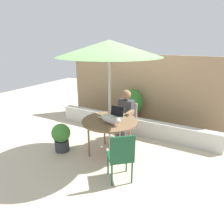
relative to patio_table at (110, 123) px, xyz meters
The scene contains 12 objects.
ground_plane 0.69m from the patio_table, ahead, with size 14.00×14.00×0.00m, color beige.
fence_back 2.04m from the patio_table, 90.00° to the left, with size 4.72×0.08×1.93m, color #937756.
planter_wall_low 1.27m from the patio_table, 90.00° to the left, with size 4.25×0.20×0.42m, color beige.
patio_table is the anchor object (origin of this frame).
patio_umbrella 1.45m from the patio_table, ahead, with size 1.96×1.96×2.29m.
chair_occupied 0.88m from the patio_table, 90.00° to the left, with size 0.40×0.40×0.89m.
chair_empty 0.97m from the patio_table, 49.28° to the right, with size 0.56×0.56×0.89m.
person_seated 0.71m from the patio_table, 90.00° to the left, with size 0.48×0.48×1.23m.
laptop 0.27m from the patio_table, 85.36° to the left, with size 0.31×0.26×0.21m.
cat 0.20m from the patio_table, 56.59° to the right, with size 0.62×0.31×0.17m.
potted_plant_near_fence 1.75m from the patio_table, 98.32° to the left, with size 0.58×0.58×1.02m.
potted_plant_by_chair 1.11m from the patio_table, 157.63° to the right, with size 0.40×0.40×0.62m.
Camera 1 is at (1.94, -3.41, 2.28)m, focal length 33.36 mm.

